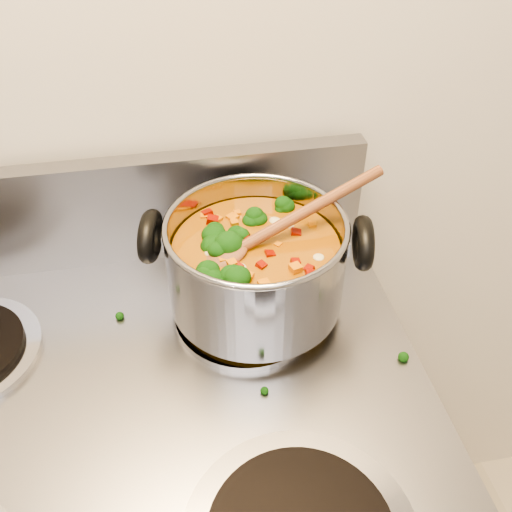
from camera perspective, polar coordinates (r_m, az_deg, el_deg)
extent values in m
cube|color=gray|center=(0.83, -15.17, 4.13)|extent=(0.75, 0.03, 0.16)
cylinder|color=#A5A5AD|center=(0.76, -0.97, -5.86)|extent=(0.19, 0.19, 0.01)
cylinder|color=black|center=(0.75, -0.98, -5.44)|extent=(0.15, 0.15, 0.01)
cylinder|color=gray|center=(0.72, 0.00, -0.71)|extent=(0.22, 0.22, 0.12)
torus|color=gray|center=(0.68, 0.00, 3.11)|extent=(0.23, 0.23, 0.01)
cylinder|color=#804E0B|center=(0.73, 0.00, -1.64)|extent=(0.21, 0.21, 0.09)
torus|color=black|center=(0.71, -10.51, 1.97)|extent=(0.04, 0.08, 0.08)
torus|color=black|center=(0.70, 10.66, 1.30)|extent=(0.04, 0.08, 0.08)
ellipsoid|color=black|center=(0.69, -5.08, 0.41)|extent=(0.04, 0.04, 0.03)
ellipsoid|color=black|center=(0.70, 6.19, 1.06)|extent=(0.04, 0.04, 0.03)
ellipsoid|color=black|center=(0.69, 2.48, 0.22)|extent=(0.04, 0.04, 0.03)
ellipsoid|color=black|center=(0.76, -0.08, 4.69)|extent=(0.04, 0.04, 0.03)
ellipsoid|color=black|center=(0.72, 6.81, 1.71)|extent=(0.04, 0.04, 0.03)
ellipsoid|color=black|center=(0.70, 0.79, 0.77)|extent=(0.04, 0.04, 0.03)
ellipsoid|color=black|center=(0.73, -2.48, 2.65)|extent=(0.04, 0.04, 0.03)
ellipsoid|color=maroon|center=(0.70, -1.57, 0.77)|extent=(0.01, 0.01, 0.01)
ellipsoid|color=maroon|center=(0.66, 2.59, -1.66)|extent=(0.01, 0.01, 0.01)
ellipsoid|color=maroon|center=(0.68, -3.88, -0.27)|extent=(0.01, 0.01, 0.01)
ellipsoid|color=maroon|center=(0.68, 0.43, -0.68)|extent=(0.01, 0.01, 0.01)
ellipsoid|color=maroon|center=(0.71, -6.83, 1.66)|extent=(0.01, 0.01, 0.01)
ellipsoid|color=maroon|center=(0.73, -4.60, 2.52)|extent=(0.01, 0.01, 0.01)
ellipsoid|color=maroon|center=(0.75, -1.65, 3.87)|extent=(0.01, 0.01, 0.01)
ellipsoid|color=maroon|center=(0.68, -5.31, -0.38)|extent=(0.01, 0.01, 0.01)
ellipsoid|color=maroon|center=(0.72, -6.59, 1.89)|extent=(0.01, 0.01, 0.01)
ellipsoid|color=maroon|center=(0.70, -4.78, 0.87)|extent=(0.01, 0.01, 0.01)
ellipsoid|color=maroon|center=(0.68, -0.13, -0.28)|extent=(0.01, 0.01, 0.01)
ellipsoid|color=maroon|center=(0.65, -1.29, -2.45)|extent=(0.01, 0.01, 0.01)
ellipsoid|color=maroon|center=(0.73, 4.02, 2.85)|extent=(0.01, 0.01, 0.01)
ellipsoid|color=#BB630A|center=(0.75, -1.10, 3.84)|extent=(0.01, 0.01, 0.01)
ellipsoid|color=#BB630A|center=(0.68, -5.94, -0.29)|extent=(0.01, 0.01, 0.01)
ellipsoid|color=#BB630A|center=(0.68, 4.71, -0.65)|extent=(0.01, 0.01, 0.01)
ellipsoid|color=#BB630A|center=(0.73, -2.91, 2.66)|extent=(0.01, 0.01, 0.01)
ellipsoid|color=#BB630A|center=(0.71, 1.65, 2.01)|extent=(0.01, 0.01, 0.01)
ellipsoid|color=#BB630A|center=(0.75, 2.10, 3.90)|extent=(0.01, 0.01, 0.01)
ellipsoid|color=#BB630A|center=(0.75, 4.47, 4.03)|extent=(0.01, 0.01, 0.01)
ellipsoid|color=#BB630A|center=(0.66, 5.03, -2.04)|extent=(0.01, 0.01, 0.01)
ellipsoid|color=#BB630A|center=(0.73, 1.41, 2.78)|extent=(0.01, 0.01, 0.01)
ellipsoid|color=#BB630A|center=(0.66, -3.80, -1.98)|extent=(0.01, 0.01, 0.01)
ellipsoid|color=#BB630A|center=(0.72, 1.65, 2.54)|extent=(0.01, 0.01, 0.01)
ellipsoid|color=#BB630A|center=(0.71, -1.31, 1.79)|extent=(0.01, 0.01, 0.01)
ellipsoid|color=#CCBD8C|center=(0.71, -5.28, 1.46)|extent=(0.02, 0.02, 0.01)
ellipsoid|color=#CCBD8C|center=(0.66, -4.09, -1.67)|extent=(0.02, 0.02, 0.01)
ellipsoid|color=#CCBD8C|center=(0.73, 6.51, 2.38)|extent=(0.02, 0.02, 0.01)
ellipsoid|color=#CCBD8C|center=(0.69, 2.68, 0.18)|extent=(0.02, 0.02, 0.01)
ellipsoid|color=#CCBD8C|center=(0.74, -4.83, 3.48)|extent=(0.02, 0.02, 0.01)
ellipsoid|color=#CCBD8C|center=(0.68, -5.64, -0.76)|extent=(0.02, 0.02, 0.01)
ellipsoid|color=brown|center=(0.69, -3.32, -0.16)|extent=(0.08, 0.06, 0.03)
cylinder|color=brown|center=(0.71, 4.82, 4.36)|extent=(0.22, 0.08, 0.07)
ellipsoid|color=black|center=(0.70, -12.77, -12.89)|extent=(0.01, 0.01, 0.01)
ellipsoid|color=black|center=(0.67, 1.22, -13.86)|extent=(0.01, 0.01, 0.01)
ellipsoid|color=black|center=(0.87, 8.63, 0.92)|extent=(0.01, 0.01, 0.01)
ellipsoid|color=black|center=(0.80, -10.82, -3.48)|extent=(0.01, 0.01, 0.01)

